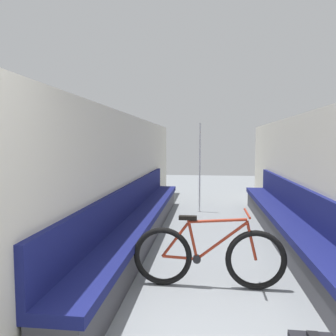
# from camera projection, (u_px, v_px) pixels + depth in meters

# --- Properties ---
(wall_left) EXTENTS (0.10, 10.92, 2.09)m
(wall_left) POSITION_uv_depth(u_px,v_px,m) (121.00, 179.00, 5.14)
(wall_left) COLOR beige
(wall_left) RESTS_ON ground
(wall_right) EXTENTS (0.10, 10.92, 2.09)m
(wall_right) POSITION_uv_depth(u_px,v_px,m) (313.00, 182.00, 4.80)
(wall_right) COLOR beige
(wall_right) RESTS_ON ground
(bench_seat_row_left) EXTENTS (0.48, 6.52, 0.94)m
(bench_seat_row_left) POSITION_uv_depth(u_px,v_px,m) (141.00, 222.00, 5.45)
(bench_seat_row_left) COLOR #3D3D42
(bench_seat_row_left) RESTS_ON ground
(bench_seat_row_right) EXTENTS (0.48, 6.52, 0.94)m
(bench_seat_row_right) POSITION_uv_depth(u_px,v_px,m) (289.00, 226.00, 5.17)
(bench_seat_row_right) COLOR #3D3D42
(bench_seat_row_right) RESTS_ON ground
(bicycle) EXTENTS (1.70, 0.46, 0.86)m
(bicycle) POSITION_uv_depth(u_px,v_px,m) (208.00, 256.00, 3.65)
(bicycle) COLOR black
(bicycle) RESTS_ON ground
(grab_pole_near) EXTENTS (0.08, 0.08, 2.07)m
(grab_pole_near) POSITION_uv_depth(u_px,v_px,m) (200.00, 169.00, 7.58)
(grab_pole_near) COLOR gray
(grab_pole_near) RESTS_ON ground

